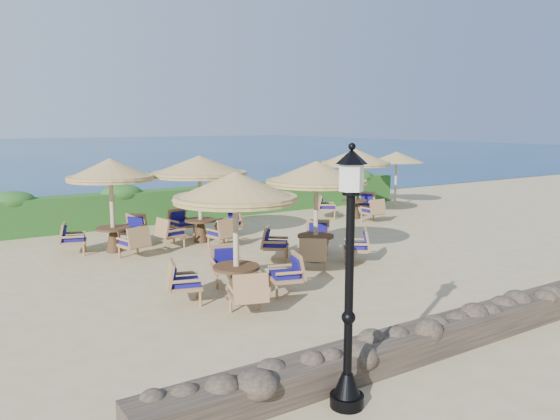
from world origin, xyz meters
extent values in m
plane|color=tan|center=(0.00, 0.00, 0.00)|extent=(120.00, 120.00, 0.00)
plane|color=navy|center=(0.00, 70.00, 0.00)|extent=(160.00, 160.00, 0.00)
cube|color=#1D4C18|center=(0.00, 7.20, 0.60)|extent=(18.00, 0.90, 1.20)
cube|color=brown|center=(0.00, -6.20, 0.22)|extent=(15.00, 0.65, 0.44)
cylinder|color=black|center=(-4.80, -6.80, 0.08)|extent=(0.44, 0.44, 0.16)
cone|color=black|center=(-4.80, -6.80, 0.30)|extent=(0.36, 0.36, 0.30)
cylinder|color=black|center=(-4.80, -6.80, 1.55)|extent=(0.11, 0.11, 2.40)
cylinder|color=silver|center=(-4.80, -6.80, 2.98)|extent=(0.30, 0.30, 0.36)
cone|color=black|center=(-4.80, -6.80, 3.22)|extent=(0.40, 0.40, 0.18)
cylinder|color=tan|center=(7.80, 5.20, 1.10)|extent=(0.10, 0.10, 2.20)
cone|color=olive|center=(7.80, 5.20, 2.18)|extent=(2.30, 2.30, 0.45)
cylinder|color=tan|center=(-3.94, -2.18, 1.20)|extent=(0.12, 0.12, 2.40)
cone|color=olive|center=(-3.94, -2.18, 2.38)|extent=(2.56, 2.56, 0.55)
cylinder|color=olive|center=(-3.94, -2.18, 2.10)|extent=(2.51, 2.51, 0.14)
cylinder|color=#4B301A|center=(-3.94, -2.18, 0.68)|extent=(0.96, 0.96, 0.06)
cone|color=#4B301A|center=(-3.94, -2.18, 0.33)|extent=(0.44, 0.44, 0.64)
cylinder|color=tan|center=(-0.70, -0.54, 1.20)|extent=(0.12, 0.12, 2.40)
cone|color=olive|center=(-0.70, -0.54, 2.38)|extent=(2.65, 2.65, 0.55)
cylinder|color=olive|center=(-0.70, -0.54, 2.10)|extent=(2.60, 2.60, 0.14)
cylinder|color=#4B301A|center=(-0.70, -0.54, 0.68)|extent=(0.96, 0.96, 0.06)
cone|color=#4B301A|center=(-0.70, -0.54, 0.33)|extent=(0.44, 0.44, 0.64)
cylinder|color=tan|center=(-4.89, 3.42, 1.20)|extent=(0.12, 0.12, 2.40)
cone|color=olive|center=(-4.89, 3.42, 2.38)|extent=(2.39, 2.39, 0.55)
cylinder|color=olive|center=(-4.89, 3.42, 2.10)|extent=(2.34, 2.34, 0.14)
cylinder|color=#4B301A|center=(-4.89, 3.42, 0.68)|extent=(0.96, 0.96, 0.06)
cone|color=#4B301A|center=(-4.89, 3.42, 0.33)|extent=(0.44, 0.44, 0.64)
cylinder|color=tan|center=(-2.27, 3.27, 1.20)|extent=(0.12, 0.12, 2.40)
cone|color=olive|center=(-2.27, 3.27, 2.38)|extent=(2.91, 2.91, 0.55)
cylinder|color=olive|center=(-2.27, 3.27, 2.10)|extent=(2.85, 2.85, 0.14)
cylinder|color=#4B301A|center=(-2.27, 3.27, 0.68)|extent=(0.96, 0.96, 0.06)
cone|color=#4B301A|center=(-2.27, 3.27, 0.33)|extent=(0.44, 0.44, 0.64)
cylinder|color=tan|center=(4.48, 3.99, 1.20)|extent=(0.12, 0.12, 2.40)
cone|color=olive|center=(4.48, 3.99, 2.38)|extent=(2.64, 2.64, 0.55)
cylinder|color=olive|center=(4.48, 3.99, 2.10)|extent=(2.59, 2.59, 0.14)
cylinder|color=#4B301A|center=(4.48, 3.99, 0.68)|extent=(0.96, 0.96, 0.06)
cone|color=#4B301A|center=(4.48, 3.99, 0.33)|extent=(0.44, 0.44, 0.64)
camera|label=1|loc=(-9.06, -11.86, 3.62)|focal=35.00mm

